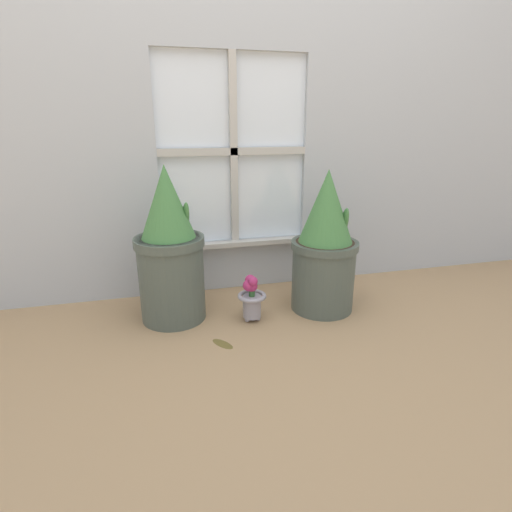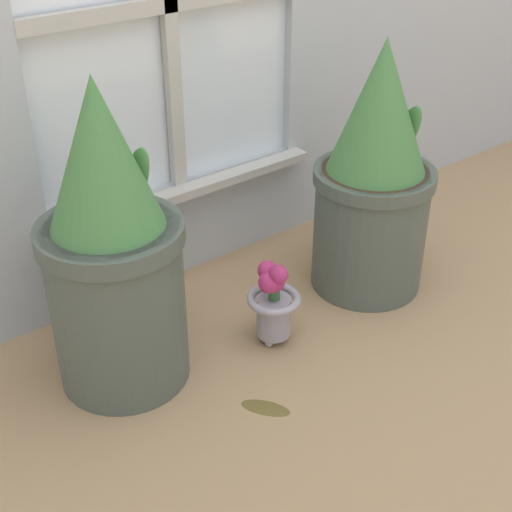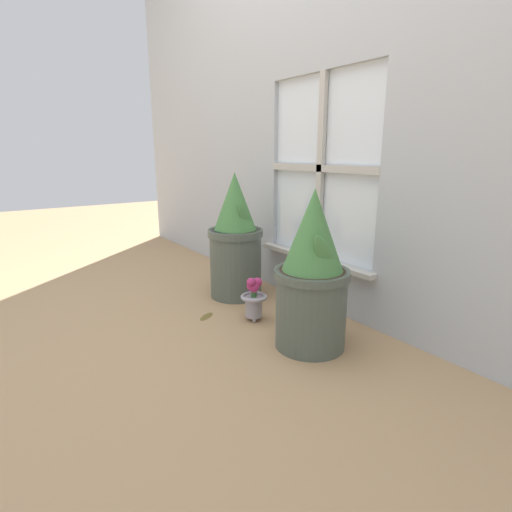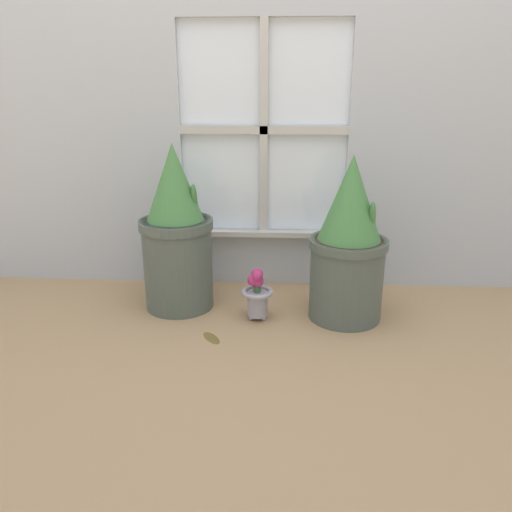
% 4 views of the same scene
% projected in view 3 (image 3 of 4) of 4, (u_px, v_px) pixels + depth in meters
% --- Properties ---
extents(ground_plane, '(10.00, 10.00, 0.00)m').
position_uv_depth(ground_plane, '(218.00, 331.00, 1.85)').
color(ground_plane, tan).
extents(wall_with_window, '(4.40, 0.10, 2.50)m').
position_uv_depth(wall_with_window, '(328.00, 51.00, 1.88)').
color(wall_with_window, '#B2B7BC').
rests_on(wall_with_window, ground_plane).
extents(potted_plant_left, '(0.31, 0.31, 0.70)m').
position_uv_depth(potted_plant_left, '(235.00, 241.00, 2.23)').
color(potted_plant_left, '#4C564C').
rests_on(potted_plant_left, ground_plane).
extents(potted_plant_right, '(0.31, 0.31, 0.67)m').
position_uv_depth(potted_plant_right, '(312.00, 277.00, 1.63)').
color(potted_plant_right, '#4C564C').
rests_on(potted_plant_right, ground_plane).
extents(flower_vase, '(0.13, 0.13, 0.22)m').
position_uv_depth(flower_vase, '(254.00, 298.00, 1.95)').
color(flower_vase, '#99939E').
rests_on(flower_vase, ground_plane).
extents(fallen_leaf, '(0.10, 0.12, 0.01)m').
position_uv_depth(fallen_leaf, '(206.00, 316.00, 2.01)').
color(fallen_leaf, brown).
rests_on(fallen_leaf, ground_plane).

